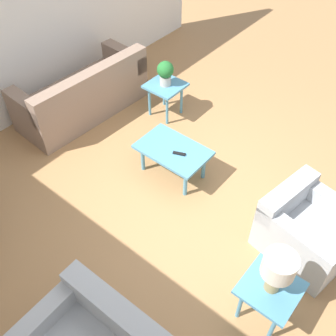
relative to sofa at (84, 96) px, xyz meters
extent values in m
plane|color=#A87A4C|center=(-2.34, 0.34, -0.32)|extent=(14.00, 14.00, 0.00)
cube|color=white|center=(0.72, 0.34, 1.03)|extent=(0.12, 7.20, 2.70)
cube|color=gray|center=(0.05, 0.00, -0.10)|extent=(0.93, 2.05, 0.44)
cube|color=gray|center=(-0.26, 0.01, 0.32)|extent=(0.30, 2.01, 0.41)
cube|color=gray|center=(0.01, -0.91, 0.25)|extent=(0.84, 0.24, 0.27)
cube|color=gray|center=(0.10, 0.90, 0.25)|extent=(0.84, 0.24, 0.27)
cube|color=#A8ADB2|center=(-3.73, 0.16, -0.10)|extent=(1.03, 0.95, 0.44)
cube|color=#A8ADB2|center=(-3.39, 0.10, 0.26)|extent=(0.34, 0.83, 0.30)
cube|color=#A8ADB2|center=(-3.67, 0.48, 0.21)|extent=(0.91, 0.31, 0.19)
cube|color=#A8ADB2|center=(-3.79, -0.16, 0.21)|extent=(0.91, 0.31, 0.19)
cube|color=#A8ADB2|center=(-2.87, 2.18, 0.26)|extent=(1.13, 0.22, 0.30)
cube|color=#A8ADB2|center=(-2.39, 2.54, 0.21)|extent=(0.18, 0.90, 0.19)
cube|color=teal|center=(-1.87, 0.17, 0.10)|extent=(0.90, 0.58, 0.04)
cylinder|color=teal|center=(-2.22, -0.03, -0.12)|extent=(0.05, 0.05, 0.40)
cylinder|color=teal|center=(-1.51, -0.03, -0.12)|extent=(0.05, 0.05, 0.40)
cylinder|color=teal|center=(-2.22, 0.36, -0.12)|extent=(0.05, 0.05, 0.40)
cylinder|color=teal|center=(-1.51, 0.36, -0.12)|extent=(0.05, 0.05, 0.40)
cube|color=teal|center=(-0.97, -0.77, 0.19)|extent=(0.51, 0.51, 0.04)
cylinder|color=teal|center=(-1.14, -0.94, -0.07)|extent=(0.04, 0.04, 0.50)
cylinder|color=teal|center=(-0.80, -0.94, -0.07)|extent=(0.04, 0.04, 0.50)
cylinder|color=teal|center=(-1.14, -0.59, -0.07)|extent=(0.04, 0.04, 0.50)
cylinder|color=teal|center=(-0.80, -0.59, -0.07)|extent=(0.04, 0.04, 0.50)
cube|color=teal|center=(-3.76, 1.12, 0.19)|extent=(0.51, 0.51, 0.04)
cylinder|color=teal|center=(-3.93, 0.94, -0.07)|extent=(0.04, 0.04, 0.50)
cylinder|color=teal|center=(-3.58, 0.94, -0.07)|extent=(0.04, 0.04, 0.50)
cylinder|color=teal|center=(-3.93, 1.29, -0.07)|extent=(0.04, 0.04, 0.50)
cylinder|color=teal|center=(-3.58, 1.29, -0.07)|extent=(0.04, 0.04, 0.50)
cylinder|color=#B2ADA3|center=(-0.97, -0.77, 0.28)|extent=(0.17, 0.17, 0.15)
sphere|color=#236B2D|center=(-0.97, -0.77, 0.46)|extent=(0.24, 0.24, 0.24)
cylinder|color=#997F4C|center=(-3.76, 1.12, 0.35)|extent=(0.14, 0.14, 0.27)
cylinder|color=beige|center=(-3.76, 1.12, 0.58)|extent=(0.29, 0.29, 0.21)
cube|color=black|center=(-1.99, 0.20, 0.13)|extent=(0.16, 0.10, 0.02)
camera|label=1|loc=(-4.12, 3.02, 3.47)|focal=42.00mm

